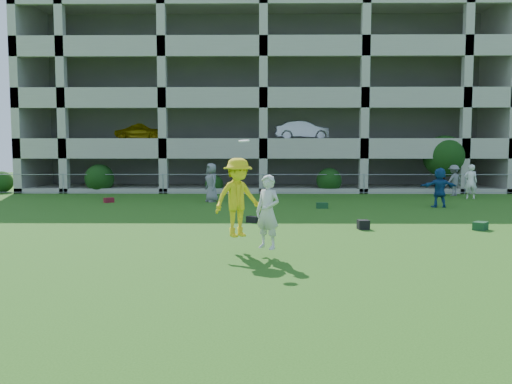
{
  "coord_description": "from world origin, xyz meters",
  "views": [
    {
      "loc": [
        -0.11,
        -10.67,
        2.51
      ],
      "look_at": [
        -0.26,
        3.0,
        1.4
      ],
      "focal_mm": 35.0,
      "sensor_mm": 36.0,
      "label": 1
    }
  ],
  "objects_px": {
    "bystander_d": "(440,187)",
    "parking_garage": "(263,106)",
    "bystander_e": "(471,182)",
    "bystander_f": "(454,180)",
    "crate_d": "(363,225)",
    "bystander_c": "(212,183)",
    "frisbee_contest": "(244,200)"
  },
  "relations": [
    {
      "from": "bystander_d",
      "to": "parking_garage",
      "type": "bearing_deg",
      "value": -67.31
    },
    {
      "from": "bystander_e",
      "to": "frisbee_contest",
      "type": "height_order",
      "value": "frisbee_contest"
    },
    {
      "from": "bystander_f",
      "to": "parking_garage",
      "type": "xyz_separation_m",
      "value": [
        -10.86,
        9.95,
        5.13
      ]
    },
    {
      "from": "bystander_f",
      "to": "crate_d",
      "type": "bearing_deg",
      "value": 31.03
    },
    {
      "from": "crate_d",
      "to": "frisbee_contest",
      "type": "xyz_separation_m",
      "value": [
        -3.74,
        -3.83,
        1.16
      ]
    },
    {
      "from": "bystander_d",
      "to": "frisbee_contest",
      "type": "distance_m",
      "value": 13.37
    },
    {
      "from": "bystander_d",
      "to": "bystander_f",
      "type": "height_order",
      "value": "bystander_d"
    },
    {
      "from": "bystander_c",
      "to": "bystander_f",
      "type": "height_order",
      "value": "bystander_c"
    },
    {
      "from": "frisbee_contest",
      "to": "bystander_e",
      "type": "bearing_deg",
      "value": 51.1
    },
    {
      "from": "bystander_d",
      "to": "crate_d",
      "type": "bearing_deg",
      "value": 49.86
    },
    {
      "from": "parking_garage",
      "to": "bystander_f",
      "type": "bearing_deg",
      "value": -42.51
    },
    {
      "from": "crate_d",
      "to": "bystander_e",
      "type": "bearing_deg",
      "value": 53.31
    },
    {
      "from": "bystander_d",
      "to": "frisbee_contest",
      "type": "bearing_deg",
      "value": 46.62
    },
    {
      "from": "bystander_d",
      "to": "parking_garage",
      "type": "distance_m",
      "value": 18.45
    },
    {
      "from": "bystander_f",
      "to": "frisbee_contest",
      "type": "relative_size",
      "value": 0.68
    },
    {
      "from": "bystander_d",
      "to": "parking_garage",
      "type": "xyz_separation_m",
      "value": [
        -7.95,
        15.84,
        5.12
      ]
    },
    {
      "from": "crate_d",
      "to": "parking_garage",
      "type": "height_order",
      "value": "parking_garage"
    },
    {
      "from": "frisbee_contest",
      "to": "bystander_d",
      "type": "bearing_deg",
      "value": 50.57
    },
    {
      "from": "bystander_c",
      "to": "bystander_e",
      "type": "bearing_deg",
      "value": 67.38
    },
    {
      "from": "frisbee_contest",
      "to": "parking_garage",
      "type": "height_order",
      "value": "parking_garage"
    },
    {
      "from": "crate_d",
      "to": "bystander_f",
      "type": "bearing_deg",
      "value": 58.29
    },
    {
      "from": "bystander_f",
      "to": "frisbee_contest",
      "type": "distance_m",
      "value": 19.82
    },
    {
      "from": "bystander_f",
      "to": "frisbee_contest",
      "type": "height_order",
      "value": "frisbee_contest"
    },
    {
      "from": "bystander_c",
      "to": "bystander_f",
      "type": "distance_m",
      "value": 13.92
    },
    {
      "from": "bystander_c",
      "to": "bystander_e",
      "type": "relative_size",
      "value": 1.05
    },
    {
      "from": "frisbee_contest",
      "to": "parking_garage",
      "type": "xyz_separation_m",
      "value": [
        0.53,
        26.16,
        4.7
      ]
    },
    {
      "from": "bystander_e",
      "to": "crate_d",
      "type": "bearing_deg",
      "value": 63.91
    },
    {
      "from": "bystander_d",
      "to": "crate_d",
      "type": "relative_size",
      "value": 5.12
    },
    {
      "from": "bystander_e",
      "to": "parking_garage",
      "type": "height_order",
      "value": "parking_garage"
    },
    {
      "from": "bystander_d",
      "to": "crate_d",
      "type": "height_order",
      "value": "bystander_d"
    },
    {
      "from": "bystander_e",
      "to": "bystander_f",
      "type": "height_order",
      "value": "bystander_e"
    },
    {
      "from": "crate_d",
      "to": "frisbee_contest",
      "type": "relative_size",
      "value": 0.13
    }
  ]
}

